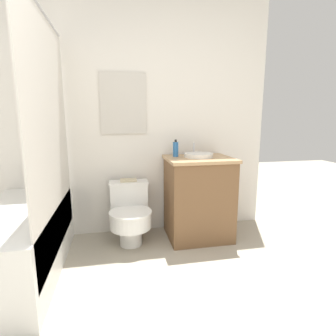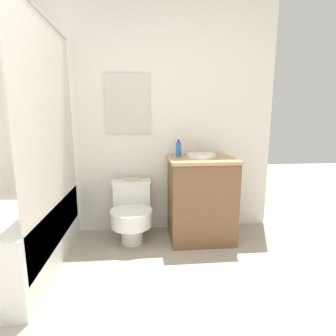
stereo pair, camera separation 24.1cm
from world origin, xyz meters
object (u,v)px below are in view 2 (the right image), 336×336
soap_bottle (178,149)px  toilet (132,211)px  book_on_tank (131,179)px  sink (201,156)px

soap_bottle → toilet: bearing=-169.4°
soap_bottle → book_on_tank: soap_bottle is taller
toilet → book_on_tank: 0.33m
soap_bottle → book_on_tank: bearing=174.3°
toilet → soap_bottle: bearing=10.6°
toilet → book_on_tank: (0.00, 0.14, 0.30)m
toilet → soap_bottle: soap_bottle is taller
sink → book_on_tank: bearing=169.5°
toilet → book_on_tank: book_on_tank is taller
soap_bottle → book_on_tank: 0.58m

